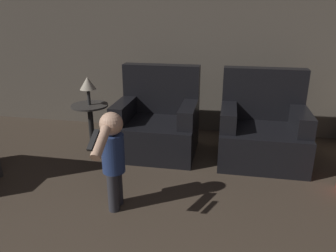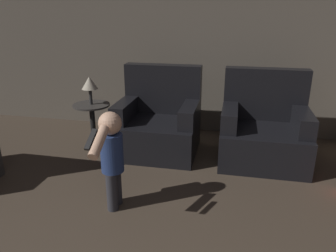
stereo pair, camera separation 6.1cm
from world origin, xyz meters
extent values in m
cube|color=#51493F|center=(0.00, 4.50, 1.30)|extent=(8.40, 0.05, 2.60)
cube|color=black|center=(-0.38, 3.65, 0.19)|extent=(0.89, 0.79, 0.38)
cube|color=black|center=(-0.38, 3.96, 0.66)|extent=(0.89, 0.17, 0.57)
cube|color=black|center=(-0.74, 3.64, 0.48)|extent=(0.17, 0.63, 0.20)
cube|color=black|center=(-0.02, 3.65, 0.48)|extent=(0.17, 0.63, 0.20)
cube|color=black|center=(0.77, 3.65, 0.19)|extent=(0.89, 0.79, 0.38)
cube|color=black|center=(0.77, 3.96, 0.66)|extent=(0.89, 0.17, 0.57)
cube|color=black|center=(0.41, 3.64, 0.48)|extent=(0.16, 0.63, 0.20)
cube|color=black|center=(1.14, 3.65, 0.48)|extent=(0.16, 0.63, 0.20)
cylinder|color=#28282D|center=(-0.46, 2.46, 0.16)|extent=(0.09, 0.09, 0.33)
cylinder|color=#28282D|center=(-0.46, 2.56, 0.16)|extent=(0.09, 0.09, 0.33)
cylinder|color=navy|center=(-0.46, 2.51, 0.48)|extent=(0.18, 0.18, 0.31)
sphere|color=tan|center=(-0.46, 2.51, 0.73)|extent=(0.18, 0.18, 0.18)
cylinder|color=tan|center=(-0.46, 2.62, 0.47)|extent=(0.07, 0.07, 0.26)
cylinder|color=tan|center=(-0.46, 2.28, 0.67)|extent=(0.07, 0.26, 0.20)
cube|color=black|center=(-0.46, 2.17, 0.73)|extent=(0.04, 0.16, 0.10)
cylinder|color=black|center=(-1.16, 3.65, 0.25)|extent=(0.06, 0.06, 0.50)
cylinder|color=#2D2B28|center=(-1.16, 3.65, 0.51)|extent=(0.42, 0.42, 0.02)
cylinder|color=#262626|center=(-1.16, 3.65, 0.61)|extent=(0.04, 0.04, 0.18)
cone|color=#9E937F|center=(-1.16, 3.65, 0.77)|extent=(0.18, 0.18, 0.14)
camera|label=1|loc=(0.41, 0.30, 1.55)|focal=35.00mm
camera|label=2|loc=(0.47, 0.31, 1.55)|focal=35.00mm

